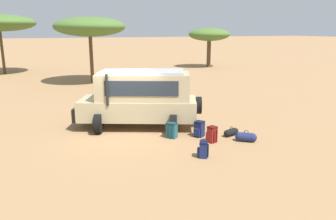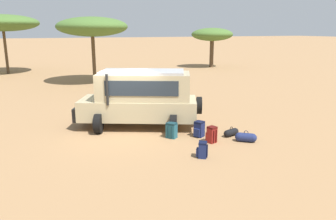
{
  "view_description": "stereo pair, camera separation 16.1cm",
  "coord_description": "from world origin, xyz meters",
  "px_view_note": "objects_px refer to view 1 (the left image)",
  "views": [
    {
      "loc": [
        -3.35,
        -12.54,
        4.11
      ],
      "look_at": [
        1.52,
        -0.92,
        1.0
      ],
      "focal_mm": 35.0,
      "sensor_mm": 36.0,
      "label": 1
    },
    {
      "loc": [
        -3.2,
        -12.6,
        4.11
      ],
      "look_at": [
        1.52,
        -0.92,
        1.0
      ],
      "focal_mm": 35.0,
      "sensor_mm": 36.0,
      "label": 2
    }
  ],
  "objects_px": {
    "backpack_beside_front_wheel": "(203,150)",
    "duffel_bag_low_black_case": "(246,137)",
    "backpack_near_rear_wheel": "(172,130)",
    "acacia_tree_right_mid": "(209,35)",
    "duffel_bag_soft_canvas": "(231,132)",
    "safari_vehicle": "(141,98)",
    "backpack_outermost": "(199,129)",
    "backpack_cluster_center": "(212,135)",
    "acacia_tree_centre_back": "(90,27)"
  },
  "relations": [
    {
      "from": "safari_vehicle",
      "to": "backpack_beside_front_wheel",
      "type": "bearing_deg",
      "value": -79.07
    },
    {
      "from": "backpack_beside_front_wheel",
      "to": "acacia_tree_centre_back",
      "type": "relative_size",
      "value": 0.09
    },
    {
      "from": "backpack_beside_front_wheel",
      "to": "duffel_bag_soft_canvas",
      "type": "xyz_separation_m",
      "value": [
        2.12,
        1.57,
        -0.12
      ]
    },
    {
      "from": "duffel_bag_low_black_case",
      "to": "acacia_tree_centre_back",
      "type": "height_order",
      "value": "acacia_tree_centre_back"
    },
    {
      "from": "duffel_bag_soft_canvas",
      "to": "safari_vehicle",
      "type": "bearing_deg",
      "value": 138.73
    },
    {
      "from": "duffel_bag_low_black_case",
      "to": "acacia_tree_centre_back",
      "type": "bearing_deg",
      "value": 99.75
    },
    {
      "from": "duffel_bag_low_black_case",
      "to": "acacia_tree_centre_back",
      "type": "xyz_separation_m",
      "value": [
        -2.81,
        16.37,
        4.13
      ]
    },
    {
      "from": "backpack_beside_front_wheel",
      "to": "acacia_tree_right_mid",
      "type": "bearing_deg",
      "value": 60.06
    },
    {
      "from": "backpack_near_rear_wheel",
      "to": "duffel_bag_low_black_case",
      "type": "height_order",
      "value": "backpack_near_rear_wheel"
    },
    {
      "from": "backpack_beside_front_wheel",
      "to": "backpack_cluster_center",
      "type": "height_order",
      "value": "backpack_cluster_center"
    },
    {
      "from": "backpack_beside_front_wheel",
      "to": "backpack_outermost",
      "type": "height_order",
      "value": "backpack_outermost"
    },
    {
      "from": "backpack_outermost",
      "to": "duffel_bag_low_black_case",
      "type": "distance_m",
      "value": 1.81
    },
    {
      "from": "backpack_cluster_center",
      "to": "acacia_tree_right_mid",
      "type": "bearing_deg",
      "value": 60.72
    },
    {
      "from": "backpack_outermost",
      "to": "duffel_bag_soft_canvas",
      "type": "xyz_separation_m",
      "value": [
        1.22,
        -0.41,
        -0.16
      ]
    },
    {
      "from": "backpack_near_rear_wheel",
      "to": "backpack_outermost",
      "type": "height_order",
      "value": "backpack_outermost"
    },
    {
      "from": "duffel_bag_soft_canvas",
      "to": "acacia_tree_right_mid",
      "type": "relative_size",
      "value": 0.16
    },
    {
      "from": "safari_vehicle",
      "to": "acacia_tree_right_mid",
      "type": "bearing_deg",
      "value": 53.42
    },
    {
      "from": "backpack_outermost",
      "to": "backpack_cluster_center",
      "type": "bearing_deg",
      "value": -81.46
    },
    {
      "from": "backpack_cluster_center",
      "to": "backpack_near_rear_wheel",
      "type": "relative_size",
      "value": 1.02
    },
    {
      "from": "safari_vehicle",
      "to": "duffel_bag_soft_canvas",
      "type": "xyz_separation_m",
      "value": [
        2.91,
        -2.56,
        -1.15
      ]
    },
    {
      "from": "backpack_near_rear_wheel",
      "to": "duffel_bag_low_black_case",
      "type": "bearing_deg",
      "value": -31.35
    },
    {
      "from": "backpack_beside_front_wheel",
      "to": "backpack_near_rear_wheel",
      "type": "distance_m",
      "value": 2.25
    },
    {
      "from": "backpack_cluster_center",
      "to": "duffel_bag_low_black_case",
      "type": "distance_m",
      "value": 1.31
    },
    {
      "from": "backpack_near_rear_wheel",
      "to": "acacia_tree_right_mid",
      "type": "relative_size",
      "value": 0.13
    },
    {
      "from": "backpack_beside_front_wheel",
      "to": "duffel_bag_low_black_case",
      "type": "height_order",
      "value": "backpack_beside_front_wheel"
    },
    {
      "from": "duffel_bag_low_black_case",
      "to": "safari_vehicle",
      "type": "bearing_deg",
      "value": 132.38
    },
    {
      "from": "safari_vehicle",
      "to": "acacia_tree_centre_back",
      "type": "xyz_separation_m",
      "value": [
        0.24,
        13.02,
        3.0
      ]
    },
    {
      "from": "backpack_cluster_center",
      "to": "backpack_near_rear_wheel",
      "type": "xyz_separation_m",
      "value": [
        -1.17,
        1.06,
        -0.0
      ]
    },
    {
      "from": "duffel_bag_low_black_case",
      "to": "acacia_tree_centre_back",
      "type": "distance_m",
      "value": 17.11
    },
    {
      "from": "backpack_cluster_center",
      "to": "acacia_tree_right_mid",
      "type": "xyz_separation_m",
      "value": [
        12.34,
        22.01,
        3.23
      ]
    },
    {
      "from": "duffel_bag_soft_canvas",
      "to": "duffel_bag_low_black_case",
      "type": "bearing_deg",
      "value": -80.01
    },
    {
      "from": "safari_vehicle",
      "to": "backpack_cluster_center",
      "type": "relative_size",
      "value": 8.68
    },
    {
      "from": "backpack_beside_front_wheel",
      "to": "duffel_bag_low_black_case",
      "type": "distance_m",
      "value": 2.39
    },
    {
      "from": "backpack_beside_front_wheel",
      "to": "duffel_bag_soft_canvas",
      "type": "height_order",
      "value": "backpack_beside_front_wheel"
    },
    {
      "from": "safari_vehicle",
      "to": "acacia_tree_centre_back",
      "type": "bearing_deg",
      "value": 88.94
    },
    {
      "from": "backpack_cluster_center",
      "to": "acacia_tree_right_mid",
      "type": "height_order",
      "value": "acacia_tree_right_mid"
    },
    {
      "from": "backpack_cluster_center",
      "to": "acacia_tree_centre_back",
      "type": "height_order",
      "value": "acacia_tree_centre_back"
    },
    {
      "from": "duffel_bag_soft_canvas",
      "to": "acacia_tree_right_mid",
      "type": "height_order",
      "value": "acacia_tree_right_mid"
    },
    {
      "from": "safari_vehicle",
      "to": "acacia_tree_right_mid",
      "type": "height_order",
      "value": "acacia_tree_right_mid"
    },
    {
      "from": "duffel_bag_soft_canvas",
      "to": "acacia_tree_centre_back",
      "type": "height_order",
      "value": "acacia_tree_centre_back"
    },
    {
      "from": "backpack_outermost",
      "to": "acacia_tree_centre_back",
      "type": "relative_size",
      "value": 0.11
    },
    {
      "from": "backpack_beside_front_wheel",
      "to": "safari_vehicle",
      "type": "bearing_deg",
      "value": 100.93
    },
    {
      "from": "duffel_bag_soft_canvas",
      "to": "acacia_tree_right_mid",
      "type": "xyz_separation_m",
      "value": [
        11.24,
        21.63,
        3.39
      ]
    },
    {
      "from": "backpack_outermost",
      "to": "duffel_bag_low_black_case",
      "type": "height_order",
      "value": "backpack_outermost"
    },
    {
      "from": "backpack_beside_front_wheel",
      "to": "acacia_tree_right_mid",
      "type": "xyz_separation_m",
      "value": [
        13.36,
        23.2,
        3.27
      ]
    },
    {
      "from": "backpack_beside_front_wheel",
      "to": "duffel_bag_low_black_case",
      "type": "bearing_deg",
      "value": 19.05
    },
    {
      "from": "backpack_near_rear_wheel",
      "to": "duffel_bag_soft_canvas",
      "type": "height_order",
      "value": "backpack_near_rear_wheel"
    },
    {
      "from": "safari_vehicle",
      "to": "backpack_outermost",
      "type": "height_order",
      "value": "safari_vehicle"
    },
    {
      "from": "safari_vehicle",
      "to": "acacia_tree_centre_back",
      "type": "relative_size",
      "value": 0.94
    },
    {
      "from": "backpack_outermost",
      "to": "duffel_bag_soft_canvas",
      "type": "distance_m",
      "value": 1.29
    }
  ]
}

